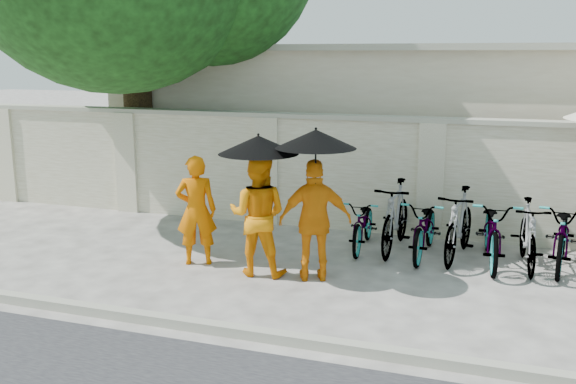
% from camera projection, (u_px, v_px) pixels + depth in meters
% --- Properties ---
extents(ground, '(80.00, 80.00, 0.00)m').
position_uv_depth(ground, '(257.00, 282.00, 8.98)').
color(ground, beige).
extents(kerb, '(40.00, 0.16, 0.12)m').
position_uv_depth(kerb, '(203.00, 326.00, 7.39)').
color(kerb, '#A09F8C').
rests_on(kerb, ground).
extents(compound_wall, '(20.00, 0.30, 2.00)m').
position_uv_depth(compound_wall, '(375.00, 176.00, 11.42)').
color(compound_wall, silver).
rests_on(compound_wall, ground).
extents(building_behind, '(14.00, 6.00, 3.20)m').
position_uv_depth(building_behind, '(452.00, 123.00, 14.49)').
color(building_behind, beige).
rests_on(building_behind, ground).
extents(monk_left, '(0.72, 0.61, 1.67)m').
position_uv_depth(monk_left, '(196.00, 210.00, 9.63)').
color(monk_left, '#D66401').
rests_on(monk_left, ground).
extents(monk_center, '(0.91, 0.74, 1.76)m').
position_uv_depth(monk_center, '(258.00, 215.00, 9.16)').
color(monk_center, orange).
rests_on(monk_center, ground).
extents(parasol_center, '(1.13, 1.13, 1.04)m').
position_uv_depth(parasol_center, '(258.00, 145.00, 8.86)').
color(parasol_center, black).
rests_on(parasol_center, ground).
extents(monk_right, '(1.10, 0.75, 1.73)m').
position_uv_depth(monk_right, '(315.00, 221.00, 8.93)').
color(monk_right, orange).
rests_on(monk_right, ground).
extents(parasol_right, '(1.11, 1.11, 1.17)m').
position_uv_depth(parasol_right, '(316.00, 139.00, 8.60)').
color(parasol_right, black).
rests_on(parasol_right, ground).
extents(bike_0, '(0.65, 1.66, 0.86)m').
position_uv_depth(bike_0, '(364.00, 223.00, 10.45)').
color(bike_0, gray).
rests_on(bike_0, ground).
extents(bike_1, '(0.61, 1.92, 1.14)m').
position_uv_depth(bike_1, '(396.00, 217.00, 10.33)').
color(bike_1, gray).
rests_on(bike_1, ground).
extents(bike_2, '(0.69, 1.82, 0.95)m').
position_uv_depth(bike_2, '(426.00, 227.00, 10.05)').
color(bike_2, gray).
rests_on(bike_2, ground).
extents(bike_3, '(0.76, 1.89, 1.10)m').
position_uv_depth(bike_3, '(459.00, 225.00, 9.91)').
color(bike_3, gray).
rests_on(bike_3, ground).
extents(bike_4, '(0.87, 2.03, 1.04)m').
position_uv_depth(bike_4, '(493.00, 231.00, 9.69)').
color(bike_4, gray).
rests_on(bike_4, ground).
extents(bike_5, '(0.62, 1.73, 1.02)m').
position_uv_depth(bike_5, '(528.00, 235.00, 9.50)').
color(bike_5, gray).
rests_on(bike_5, ground).
extents(bike_6, '(0.90, 2.03, 1.03)m').
position_uv_depth(bike_6, '(564.00, 234.00, 9.51)').
color(bike_6, gray).
rests_on(bike_6, ground).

